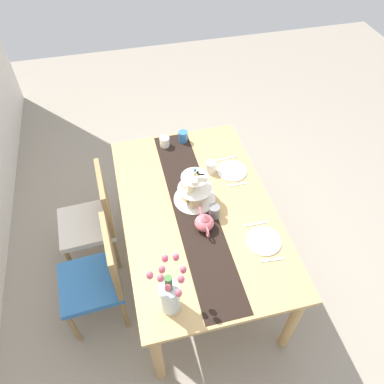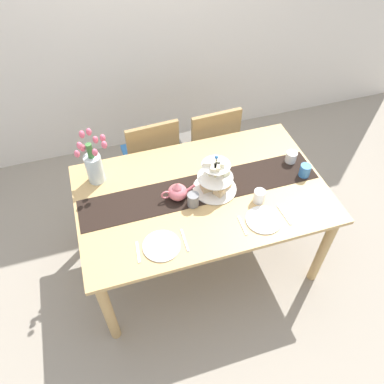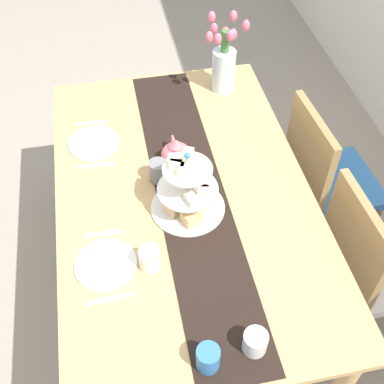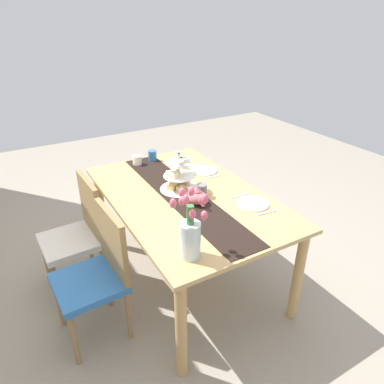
# 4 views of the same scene
# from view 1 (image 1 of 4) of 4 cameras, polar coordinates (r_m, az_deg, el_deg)

# --- Properties ---
(ground_plane) EXTENTS (8.00, 8.00, 0.00)m
(ground_plane) POSITION_cam_1_polar(r_m,az_deg,el_deg) (3.25, 0.73, -11.28)
(ground_plane) COLOR gray
(dining_table) EXTENTS (1.70, 1.05, 0.77)m
(dining_table) POSITION_cam_1_polar(r_m,az_deg,el_deg) (2.69, 0.86, -3.88)
(dining_table) COLOR tan
(dining_table) RESTS_ON ground_plane
(chair_left) EXTENTS (0.44, 0.44, 0.91)m
(chair_left) POSITION_cam_1_polar(r_m,az_deg,el_deg) (2.71, -14.09, -12.27)
(chair_left) COLOR olive
(chair_left) RESTS_ON ground_plane
(chair_right) EXTENTS (0.44, 0.44, 0.91)m
(chair_right) POSITION_cam_1_polar(r_m,az_deg,el_deg) (3.01, -14.81, -3.74)
(chair_right) COLOR olive
(chair_right) RESTS_ON ground_plane
(table_runner) EXTENTS (1.66, 0.28, 0.00)m
(table_runner) POSITION_cam_1_polar(r_m,az_deg,el_deg) (2.61, 0.31, -2.63)
(table_runner) COLOR black
(table_runner) RESTS_ON dining_table
(tiered_cake_stand) EXTENTS (0.30, 0.30, 0.30)m
(tiered_cake_stand) POSITION_cam_1_polar(r_m,az_deg,el_deg) (2.61, 0.35, 0.30)
(tiered_cake_stand) COLOR beige
(tiered_cake_stand) RESTS_ON table_runner
(teapot) EXTENTS (0.24, 0.13, 0.14)m
(teapot) POSITION_cam_1_polar(r_m,az_deg,el_deg) (2.47, 1.90, -4.68)
(teapot) COLOR #D66B75
(teapot) RESTS_ON table_runner
(tulip_vase) EXTENTS (0.21, 0.21, 0.41)m
(tulip_vase) POSITION_cam_1_polar(r_m,az_deg,el_deg) (2.09, -3.43, -15.18)
(tulip_vase) COLOR silver
(tulip_vase) RESTS_ON dining_table
(cream_jug) EXTENTS (0.08, 0.08, 0.08)m
(cream_jug) POSITION_cam_1_polar(r_m,az_deg,el_deg) (3.07, -4.21, 7.65)
(cream_jug) COLOR white
(cream_jug) RESTS_ON dining_table
(dinner_plate_left) EXTENTS (0.23, 0.23, 0.01)m
(dinner_plate_left) POSITION_cam_1_polar(r_m,az_deg,el_deg) (2.49, 10.91, -7.38)
(dinner_plate_left) COLOR white
(dinner_plate_left) RESTS_ON dining_table
(fork_left) EXTENTS (0.03, 0.15, 0.01)m
(fork_left) POSITION_cam_1_polar(r_m,az_deg,el_deg) (2.42, 12.15, -10.12)
(fork_left) COLOR silver
(fork_left) RESTS_ON dining_table
(knife_left) EXTENTS (0.02, 0.17, 0.01)m
(knife_left) POSITION_cam_1_polar(r_m,az_deg,el_deg) (2.57, 9.75, -4.84)
(knife_left) COLOR silver
(knife_left) RESTS_ON dining_table
(dinner_plate_right) EXTENTS (0.23, 0.23, 0.01)m
(dinner_plate_right) POSITION_cam_1_polar(r_m,az_deg,el_deg) (2.88, 6.15, 3.24)
(dinner_plate_right) COLOR white
(dinner_plate_right) RESTS_ON dining_table
(fork_right) EXTENTS (0.02, 0.15, 0.01)m
(fork_right) POSITION_cam_1_polar(r_m,az_deg,el_deg) (2.79, 7.06, 1.17)
(fork_right) COLOR silver
(fork_right) RESTS_ON dining_table
(knife_right) EXTENTS (0.03, 0.17, 0.01)m
(knife_right) POSITION_cam_1_polar(r_m,az_deg,el_deg) (2.98, 5.29, 5.12)
(knife_right) COLOR silver
(knife_right) RESTS_ON dining_table
(mug_grey) EXTENTS (0.08, 0.08, 0.09)m
(mug_grey) POSITION_cam_1_polar(r_m,az_deg,el_deg) (2.54, 3.42, -3.01)
(mug_grey) COLOR slate
(mug_grey) RESTS_ON table_runner
(mug_white_text) EXTENTS (0.08, 0.08, 0.09)m
(mug_white_text) POSITION_cam_1_polar(r_m,az_deg,el_deg) (2.84, 2.92, 3.81)
(mug_white_text) COLOR white
(mug_white_text) RESTS_ON dining_table
(mug_orange) EXTENTS (0.08, 0.08, 0.09)m
(mug_orange) POSITION_cam_1_polar(r_m,az_deg,el_deg) (3.10, -1.38, 8.47)
(mug_orange) COLOR #3370B7
(mug_orange) RESTS_ON dining_table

